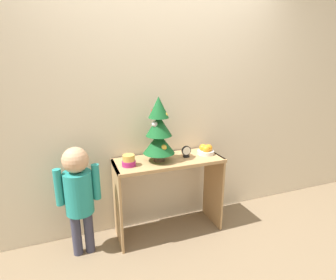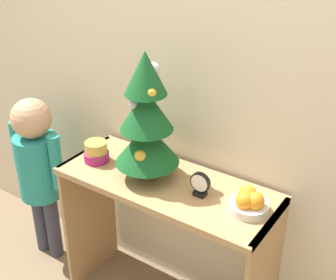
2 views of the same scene
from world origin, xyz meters
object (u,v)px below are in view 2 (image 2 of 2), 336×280
fruit_bowl (249,202)px  desk_clock (200,184)px  singing_bowl (96,152)px  mini_tree (146,120)px  child_figure (38,163)px

fruit_bowl → desk_clock: bearing=-175.9°
fruit_bowl → singing_bowl: bearing=-176.9°
mini_tree → singing_bowl: size_ratio=4.89×
fruit_bowl → singing_bowl: singing_bowl is taller
fruit_bowl → desk_clock: 0.22m
mini_tree → child_figure: mini_tree is taller
singing_bowl → desk_clock: (0.56, 0.03, 0.01)m
mini_tree → desk_clock: mini_tree is taller
singing_bowl → desk_clock: 0.56m
mini_tree → child_figure: 0.85m
desk_clock → child_figure: 1.02m
fruit_bowl → singing_bowl: 0.78m
singing_bowl → child_figure: 0.48m
fruit_bowl → mini_tree: bearing=-178.0°
mini_tree → desk_clock: size_ratio=5.29×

